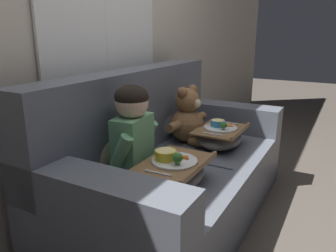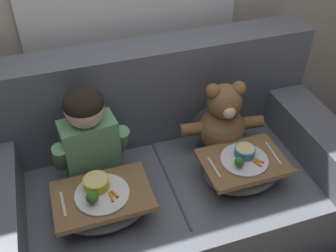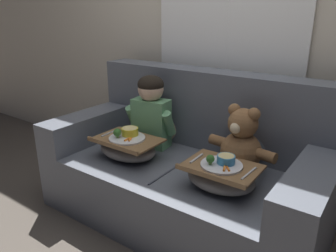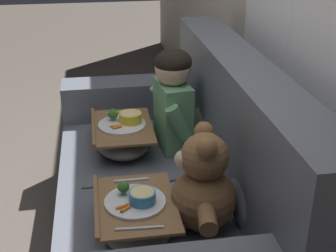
% 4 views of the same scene
% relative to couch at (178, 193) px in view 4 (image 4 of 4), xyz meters
% --- Properties ---
extents(ground_plane, '(14.00, 14.00, 0.00)m').
position_rel_couch_xyz_m(ground_plane, '(0.00, -0.08, -0.34)').
color(ground_plane, '#4C443D').
extents(couch, '(1.86, 0.95, 0.98)m').
position_rel_couch_xyz_m(couch, '(0.00, 0.00, 0.00)').
color(couch, '#565B66').
rests_on(couch, ground_plane).
extents(throw_pillow_behind_child, '(0.34, 0.16, 0.35)m').
position_rel_couch_xyz_m(throw_pillow_behind_child, '(-0.35, 0.22, 0.23)').
color(throw_pillow_behind_child, '#C1B293').
rests_on(throw_pillow_behind_child, couch).
extents(throw_pillow_behind_teddy, '(0.32, 0.15, 0.33)m').
position_rel_couch_xyz_m(throw_pillow_behind_teddy, '(0.35, 0.22, 0.23)').
color(throw_pillow_behind_teddy, slate).
rests_on(throw_pillow_behind_teddy, couch).
extents(child_figure, '(0.39, 0.20, 0.53)m').
position_rel_couch_xyz_m(child_figure, '(-0.35, 0.03, 0.36)').
color(child_figure, '#66A370').
rests_on(child_figure, couch).
extents(teddy_bear, '(0.46, 0.33, 0.43)m').
position_rel_couch_xyz_m(teddy_bear, '(0.35, 0.03, 0.25)').
color(teddy_bear, brown).
rests_on(teddy_bear, couch).
extents(lap_tray_child, '(0.44, 0.31, 0.21)m').
position_rel_couch_xyz_m(lap_tray_child, '(-0.35, -0.23, 0.15)').
color(lap_tray_child, slate).
rests_on(lap_tray_child, child_figure).
extents(lap_tray_teddy, '(0.41, 0.31, 0.21)m').
position_rel_couch_xyz_m(lap_tray_teddy, '(0.35, -0.23, 0.15)').
color(lap_tray_teddy, slate).
rests_on(lap_tray_teddy, teddy_bear).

